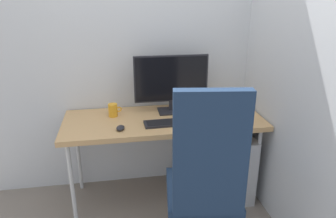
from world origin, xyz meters
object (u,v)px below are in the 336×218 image
(pen_holder, at_px, (232,106))
(keyboard, at_px, (174,122))
(notebook, at_px, (236,120))
(monitor, at_px, (171,81))
(filing_cabinet, at_px, (221,164))
(office_chair, at_px, (205,179))
(coffee_mug, at_px, (113,110))
(mouse, at_px, (120,128))

(pen_holder, bearing_deg, keyboard, -162.23)
(pen_holder, xyz_separation_m, notebook, (-0.04, -0.21, -0.04))
(monitor, bearing_deg, pen_holder, -10.83)
(monitor, xyz_separation_m, notebook, (0.47, -0.30, -0.26))
(monitor, bearing_deg, filing_cabinet, -22.45)
(office_chair, distance_m, notebook, 0.73)
(monitor, distance_m, coffee_mug, 0.53)
(filing_cabinet, bearing_deg, keyboard, -168.19)
(filing_cabinet, bearing_deg, notebook, -69.10)
(filing_cabinet, height_order, monitor, monitor)
(keyboard, height_order, pen_holder, pen_holder)
(mouse, bearing_deg, pen_holder, 27.79)
(keyboard, distance_m, mouse, 0.42)
(filing_cabinet, distance_m, monitor, 0.85)
(filing_cabinet, bearing_deg, pen_holder, 41.79)
(coffee_mug, bearing_deg, notebook, -15.72)
(office_chair, relative_size, filing_cabinet, 2.15)
(office_chair, distance_m, pen_holder, 0.93)
(keyboard, relative_size, mouse, 5.47)
(monitor, xyz_separation_m, pen_holder, (0.50, -0.10, -0.22))
(monitor, bearing_deg, mouse, -144.05)
(office_chair, bearing_deg, mouse, 130.69)
(pen_holder, bearing_deg, office_chair, -119.49)
(pen_holder, bearing_deg, monitor, 169.17)
(keyboard, distance_m, pen_holder, 0.55)
(filing_cabinet, bearing_deg, coffee_mug, 171.37)
(monitor, height_order, mouse, monitor)
(keyboard, height_order, notebook, keyboard)
(keyboard, relative_size, pen_holder, 2.91)
(mouse, bearing_deg, filing_cabinet, 24.16)
(monitor, height_order, coffee_mug, monitor)
(keyboard, bearing_deg, mouse, -172.85)
(office_chair, height_order, monitor, office_chair)
(mouse, bearing_deg, notebook, 15.39)
(coffee_mug, bearing_deg, pen_holder, -3.51)
(keyboard, bearing_deg, coffee_mug, 153.68)
(mouse, height_order, notebook, mouse)
(filing_cabinet, xyz_separation_m, notebook, (0.05, -0.13, 0.47))
(monitor, bearing_deg, office_chair, -86.45)
(keyboard, xyz_separation_m, coffee_mug, (-0.46, 0.23, 0.04))
(monitor, xyz_separation_m, mouse, (-0.44, -0.32, -0.25))
(filing_cabinet, xyz_separation_m, mouse, (-0.86, -0.14, 0.47))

